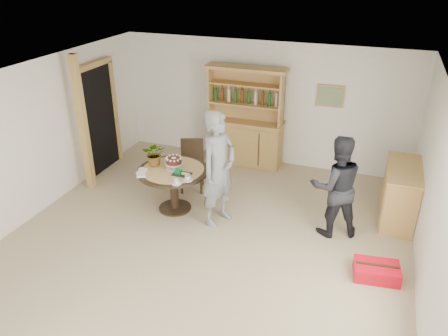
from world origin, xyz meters
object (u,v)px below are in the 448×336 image
hutch (245,132)px  dining_chair (192,161)px  sideboard (400,194)px  red_suitcase (377,271)px  teen_boy (219,169)px  adult_person (336,186)px  dining_table (173,178)px

hutch → dining_chair: (-0.59, -1.39, -0.15)m
sideboard → red_suitcase: 1.72m
dining_chair → red_suitcase: size_ratio=1.46×
dining_chair → teen_boy: teen_boy is taller
sideboard → teen_boy: 3.00m
sideboard → teen_boy: size_ratio=0.66×
hutch → adult_person: 2.88m
adult_person → teen_boy: bearing=-12.3°
adult_person → red_suitcase: (0.73, -0.89, -0.72)m
sideboard → hutch: bearing=157.8°
hutch → dining_chair: size_ratio=2.16×
sideboard → dining_table: sideboard is taller
sideboard → dining_chair: bearing=-177.7°
sideboard → teen_boy: (-2.76, -1.07, 0.48)m
dining_table → dining_chair: size_ratio=1.27×
dining_chair → teen_boy: bearing=-65.4°
hutch → dining_table: hutch is taller
sideboard → dining_table: bearing=-164.9°
hutch → sideboard: (3.04, -1.24, -0.22)m
teen_boy → red_suitcase: teen_boy is taller
hutch → dining_table: size_ratio=1.70×
teen_boy → red_suitcase: 2.72m
red_suitcase → adult_person: bearing=121.9°
adult_person → red_suitcase: 1.36m
hutch → sideboard: bearing=-22.2°
dining_table → adult_person: adult_person is taller
red_suitcase → hutch: bearing=126.5°
dining_table → sideboard: bearing=15.1°
sideboard → dining_table: (-3.61, -0.97, 0.13)m
sideboard → dining_chair: size_ratio=1.33×
dining_chair → red_suitcase: (3.39, -1.51, -0.43)m
dining_chair → adult_person: bearing=-31.8°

